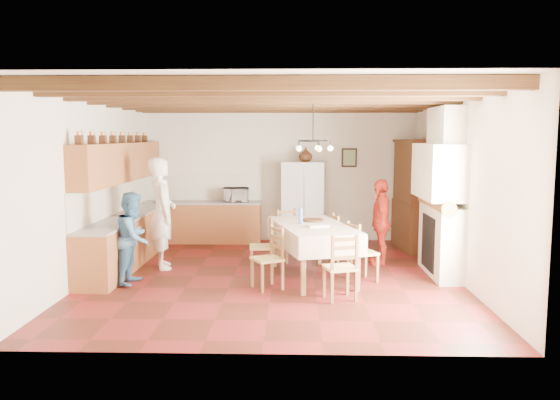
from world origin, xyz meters
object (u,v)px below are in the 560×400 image
object	(u,v)px
chair_end_near	(340,266)
person_woman_red	(381,222)
chair_right_near	(362,251)
person_man	(162,213)
refrigerator	(304,203)
chair_right_far	(345,241)
dining_table	(312,230)
chair_left_far	(262,246)
chair_end_far	(291,236)
chair_left_near	(267,258)
microwave	(236,195)
person_woman_blue	(134,238)
hutch	(413,195)

from	to	relation	value
chair_end_near	person_woman_red	bearing A→B (deg)	-128.32
chair_right_near	person_man	bearing A→B (deg)	53.53
refrigerator	chair_right_far	bearing A→B (deg)	-65.81
dining_table	chair_left_far	distance (m)	0.95
dining_table	chair_left_far	bearing A→B (deg)	161.70
refrigerator	person_woman_red	world-z (taller)	refrigerator
dining_table	chair_end_far	distance (m)	1.33
chair_left_near	person_woman_red	xyz separation A→B (m)	(1.98, 1.65, 0.30)
chair_left_near	person_man	bearing A→B (deg)	-152.94
chair_right_near	chair_right_far	xyz separation A→B (m)	(-0.20, 0.86, 0.00)
chair_right_far	microwave	xyz separation A→B (m)	(-2.17, 2.30, 0.57)
chair_right_far	microwave	bearing A→B (deg)	33.76
chair_end_near	person_man	world-z (taller)	person_man
chair_right_far	chair_left_near	bearing A→B (deg)	126.50
chair_left_near	chair_right_far	world-z (taller)	same
dining_table	refrigerator	bearing A→B (deg)	91.76
chair_left_near	dining_table	bearing A→B (deg)	102.96
chair_right_far	person_woman_red	bearing A→B (deg)	-76.22
person_woman_red	person_woman_blue	bearing A→B (deg)	-67.75
person_man	chair_right_near	bearing A→B (deg)	-122.14
chair_right_far	person_woman_red	world-z (taller)	person_woman_red
hutch	person_man	world-z (taller)	hutch
chair_right_far	person_woman_blue	world-z (taller)	person_woman_blue
chair_right_near	person_woman_blue	bearing A→B (deg)	69.92
chair_left_near	chair_right_far	bearing A→B (deg)	106.80
chair_left_near	person_man	world-z (taller)	person_man
dining_table	microwave	xyz separation A→B (m)	(-1.57, 3.02, 0.24)
chair_left_near	chair_right_near	size ratio (longest dim) A/B	1.00
dining_table	chair_end_near	xyz separation A→B (m)	(0.36, -1.17, -0.33)
refrigerator	chair_end_near	size ratio (longest dim) A/B	1.86
chair_left_far	person_woman_blue	bearing A→B (deg)	-76.83
chair_left_far	chair_end_near	distance (m)	1.89
chair_end_near	chair_end_far	size ratio (longest dim) A/B	1.00
dining_table	chair_right_near	size ratio (longest dim) A/B	2.35
hutch	refrigerator	bearing A→B (deg)	158.10
chair_end_far	chair_right_far	bearing A→B (deg)	-56.88
chair_right_far	chair_right_near	bearing A→B (deg)	-176.38
chair_left_near	chair_end_far	xyz separation A→B (m)	(0.34, 1.88, 0.00)
chair_left_near	microwave	bearing A→B (deg)	163.93
chair_right_far	person_woman_blue	size ratio (longest dim) A/B	0.66
chair_right_far	dining_table	bearing A→B (deg)	130.44
refrigerator	microwave	size ratio (longest dim) A/B	3.28
hutch	microwave	distance (m)	3.75
chair_right_near	chair_end_far	bearing A→B (deg)	16.48
refrigerator	person_man	distance (m)	3.40
chair_right_near	chair_end_near	bearing A→B (deg)	132.86
chair_right_far	microwave	distance (m)	3.21
person_man	person_woman_red	bearing A→B (deg)	-103.84
chair_left_far	chair_right_far	world-z (taller)	same
chair_left_far	refrigerator	bearing A→B (deg)	158.50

